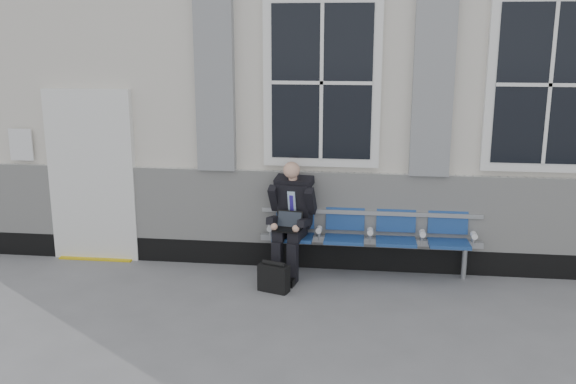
# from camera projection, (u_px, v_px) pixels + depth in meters

# --- Properties ---
(ground) EXTENTS (70.00, 70.00, 0.00)m
(ground) POSITION_uv_depth(u_px,v_px,m) (529.00, 330.00, 6.21)
(ground) COLOR slate
(ground) RESTS_ON ground
(station_building) EXTENTS (14.40, 4.40, 4.49)m
(station_building) POSITION_uv_depth(u_px,v_px,m) (484.00, 76.00, 9.03)
(station_building) COLOR beige
(station_building) RESTS_ON ground
(bench) EXTENTS (2.60, 0.47, 0.91)m
(bench) POSITION_uv_depth(u_px,v_px,m) (370.00, 230.00, 7.54)
(bench) COLOR #9EA0A3
(bench) RESTS_ON ground
(businessman) EXTENTS (0.57, 0.76, 1.37)m
(businessman) POSITION_uv_depth(u_px,v_px,m) (292.00, 214.00, 7.49)
(businessman) COLOR black
(businessman) RESTS_ON ground
(briefcase) EXTENTS (0.37, 0.25, 0.35)m
(briefcase) POSITION_uv_depth(u_px,v_px,m) (274.00, 277.00, 7.11)
(briefcase) COLOR black
(briefcase) RESTS_ON ground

